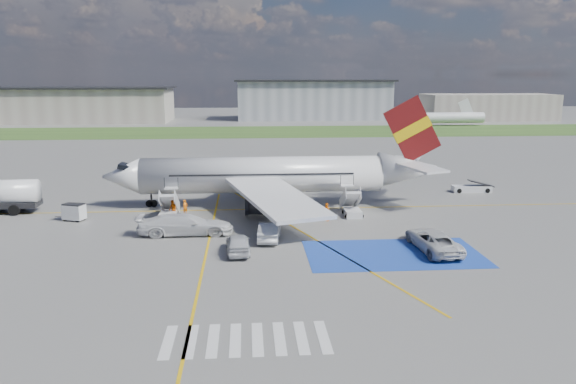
{
  "coord_description": "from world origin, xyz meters",
  "views": [
    {
      "loc": [
        -1.64,
        -46.23,
        14.1
      ],
      "look_at": [
        2.12,
        4.13,
        3.5
      ],
      "focal_mm": 35.0,
      "sensor_mm": 36.0,
      "label": 1
    }
  ],
  "objects_px": {
    "belt_loader": "(472,189)",
    "van_white_a": "(433,237)",
    "gpu_cart": "(74,213)",
    "van_white_b": "(185,221)",
    "airliner": "(276,175)",
    "car_silver_b": "(269,231)",
    "car_silver_a": "(238,243)"
  },
  "relations": [
    {
      "from": "car_silver_a",
      "to": "van_white_b",
      "type": "height_order",
      "value": "van_white_b"
    },
    {
      "from": "airliner",
      "to": "belt_loader",
      "type": "distance_m",
      "value": 25.04
    },
    {
      "from": "van_white_b",
      "to": "belt_loader",
      "type": "bearing_deg",
      "value": -64.11
    },
    {
      "from": "van_white_b",
      "to": "gpu_cart",
      "type": "bearing_deg",
      "value": 62.72
    },
    {
      "from": "gpu_cart",
      "to": "van_white_b",
      "type": "height_order",
      "value": "van_white_b"
    },
    {
      "from": "belt_loader",
      "to": "van_white_b",
      "type": "height_order",
      "value": "van_white_b"
    },
    {
      "from": "belt_loader",
      "to": "car_silver_a",
      "type": "relative_size",
      "value": 1.07
    },
    {
      "from": "car_silver_a",
      "to": "van_white_b",
      "type": "relative_size",
      "value": 0.74
    },
    {
      "from": "car_silver_a",
      "to": "belt_loader",
      "type": "bearing_deg",
      "value": -145.06
    },
    {
      "from": "belt_loader",
      "to": "car_silver_b",
      "type": "distance_m",
      "value": 31.57
    },
    {
      "from": "car_silver_b",
      "to": "van_white_b",
      "type": "xyz_separation_m",
      "value": [
        -7.47,
        2.21,
        0.43
      ]
    },
    {
      "from": "belt_loader",
      "to": "van_white_a",
      "type": "relative_size",
      "value": 0.87
    },
    {
      "from": "car_silver_a",
      "to": "car_silver_b",
      "type": "bearing_deg",
      "value": -130.6
    },
    {
      "from": "van_white_b",
      "to": "car_silver_b",
      "type": "bearing_deg",
      "value": -106.88
    },
    {
      "from": "car_silver_b",
      "to": "van_white_a",
      "type": "xyz_separation_m",
      "value": [
        13.24,
        -3.77,
        0.28
      ]
    },
    {
      "from": "airliner",
      "to": "gpu_cart",
      "type": "distance_m",
      "value": 21.02
    },
    {
      "from": "car_silver_b",
      "to": "van_white_a",
      "type": "height_order",
      "value": "van_white_a"
    },
    {
      "from": "gpu_cart",
      "to": "car_silver_b",
      "type": "distance_m",
      "value": 20.54
    },
    {
      "from": "airliner",
      "to": "van_white_a",
      "type": "xyz_separation_m",
      "value": [
        11.99,
        -17.1,
        -2.31
      ]
    },
    {
      "from": "gpu_cart",
      "to": "airliner",
      "type": "bearing_deg",
      "value": 34.63
    },
    {
      "from": "car_silver_b",
      "to": "van_white_b",
      "type": "distance_m",
      "value": 7.8
    },
    {
      "from": "van_white_a",
      "to": "car_silver_b",
      "type": "bearing_deg",
      "value": -18.88
    },
    {
      "from": "van_white_b",
      "to": "van_white_a",
      "type": "bearing_deg",
      "value": -106.47
    },
    {
      "from": "belt_loader",
      "to": "car_silver_a",
      "type": "height_order",
      "value": "car_silver_a"
    },
    {
      "from": "airliner",
      "to": "belt_loader",
      "type": "xyz_separation_m",
      "value": [
        24.31,
        5.17,
        -3.02
      ]
    },
    {
      "from": "car_silver_a",
      "to": "van_white_b",
      "type": "distance_m",
      "value": 7.45
    },
    {
      "from": "airliner",
      "to": "car_silver_b",
      "type": "xyz_separation_m",
      "value": [
        -1.26,
        -13.33,
        -2.58
      ]
    },
    {
      "from": "gpu_cart",
      "to": "car_silver_a",
      "type": "height_order",
      "value": "gpu_cart"
    },
    {
      "from": "van_white_a",
      "to": "airliner",
      "type": "bearing_deg",
      "value": -57.98
    },
    {
      "from": "airliner",
      "to": "car_silver_b",
      "type": "relative_size",
      "value": 7.47
    },
    {
      "from": "car_silver_b",
      "to": "van_white_a",
      "type": "distance_m",
      "value": 13.77
    },
    {
      "from": "gpu_cart",
      "to": "belt_loader",
      "type": "distance_m",
      "value": 45.7
    }
  ]
}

